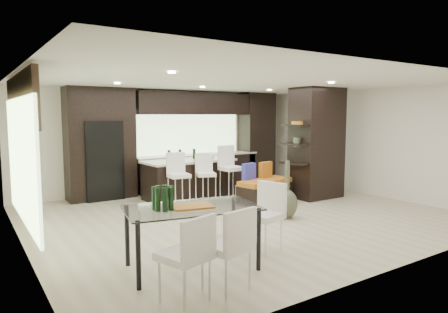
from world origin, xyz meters
TOP-DOWN VIEW (x-y plane):
  - ground at (0.00, 0.00)m, footprint 8.00×8.00m
  - back_wall at (0.00, 3.50)m, footprint 8.00×0.02m
  - left_wall at (-4.00, 0.00)m, footprint 0.02×7.00m
  - right_wall at (4.00, 0.00)m, footprint 0.02×7.00m
  - ceiling at (0.00, 0.00)m, footprint 8.00×7.00m
  - window_left at (-3.96, 0.20)m, footprint 0.04×3.20m
  - window_back at (0.60, 3.46)m, footprint 3.40×0.04m
  - stone_accent at (-3.93, 0.20)m, footprint 0.08×3.00m
  - ceiling_spots at (0.00, 0.25)m, footprint 4.00×3.00m
  - back_cabinetry at (0.50, 3.17)m, footprint 6.80×0.68m
  - refrigerator at (-1.90, 3.12)m, footprint 0.90×0.68m
  - partition_column at (2.60, 0.40)m, footprint 1.20×0.80m
  - kitchen_island at (-0.05, 2.08)m, footprint 2.30×1.08m
  - stool_left at (-0.74, 1.28)m, footprint 0.48×0.48m
  - stool_mid at (-0.05, 1.29)m, footprint 0.52×0.52m
  - stool_right at (0.64, 1.27)m, footprint 0.48×0.48m
  - bench at (1.15, 0.59)m, footprint 1.51×0.84m
  - floor_vase at (0.61, -0.74)m, footprint 0.52×0.52m
  - dining_table at (-2.21, -1.98)m, footprint 1.89×1.29m
  - chair_near at (-2.21, -2.79)m, footprint 0.59×0.59m
  - chair_far at (-2.75, -2.79)m, footprint 0.61×0.61m
  - chair_end at (-1.01, -1.98)m, footprint 0.63×0.63m

SIDE VIEW (x-z plane):
  - ground at x=0.00m, z-range 0.00..0.00m
  - bench at x=1.15m, z-range 0.00..0.55m
  - dining_table at x=-2.21m, z-range 0.00..0.83m
  - chair_far at x=-2.75m, z-range 0.00..0.91m
  - chair_near at x=-2.21m, z-range 0.00..0.92m
  - stool_mid at x=-0.05m, z-range 0.00..0.94m
  - kitchen_island at x=-0.05m, z-range 0.00..0.94m
  - chair_end at x=-1.01m, z-range 0.00..0.95m
  - stool_left at x=-0.74m, z-range 0.00..0.98m
  - stool_right at x=0.64m, z-range 0.00..1.06m
  - floor_vase at x=0.61m, z-range 0.00..1.15m
  - refrigerator at x=-1.90m, z-range 0.00..1.90m
  - back_wall at x=0.00m, z-range 0.00..2.70m
  - left_wall at x=-4.00m, z-range 0.00..2.70m
  - right_wall at x=4.00m, z-range 0.00..2.70m
  - window_left at x=-3.96m, z-range 0.40..2.30m
  - back_cabinetry at x=0.50m, z-range 0.00..2.70m
  - partition_column at x=2.60m, z-range 0.00..2.70m
  - window_back at x=0.60m, z-range 0.95..2.15m
  - stone_accent at x=-3.93m, z-range 1.85..2.65m
  - ceiling_spots at x=0.00m, z-range 2.67..2.69m
  - ceiling at x=0.00m, z-range 2.69..2.71m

